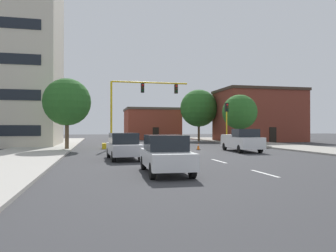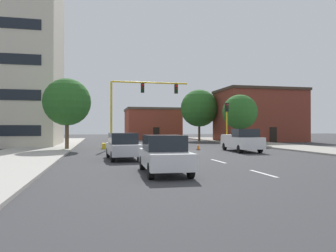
{
  "view_description": "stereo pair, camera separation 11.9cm",
  "coord_description": "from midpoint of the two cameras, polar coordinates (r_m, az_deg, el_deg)",
  "views": [
    {
      "loc": [
        -7.4,
        -27.09,
        2.05
      ],
      "look_at": [
        -0.37,
        4.41,
        2.27
      ],
      "focal_mm": 33.98,
      "sensor_mm": 36.0,
      "label": 1
    },
    {
      "loc": [
        -7.29,
        -27.11,
        2.05
      ],
      "look_at": [
        -0.37,
        4.41,
        2.27
      ],
      "focal_mm": 33.98,
      "sensor_mm": 36.0,
      "label": 2
    }
  ],
  "objects": [
    {
      "name": "traffic_light_pole_right",
      "position": [
        35.1,
        10.39,
        2.03
      ],
      "size": [
        0.32,
        0.47,
        4.8
      ],
      "color": "yellow",
      "rests_on": "ground_plane"
    },
    {
      "name": "lane_stripe_seg_1",
      "position": [
        20.1,
        8.97,
        -6.24
      ],
      "size": [
        0.16,
        2.4,
        0.01
      ],
      "primitive_type": "cube",
      "color": "silver",
      "rests_on": "ground_plane"
    },
    {
      "name": "traffic_cone_roadside_b",
      "position": [
        30.14,
        5.34,
        -3.66
      ],
      "size": [
        0.36,
        0.36,
        0.68
      ],
      "color": "black",
      "rests_on": "ground_plane"
    },
    {
      "name": "lane_stripe_seg_0",
      "position": [
        15.16,
        16.71,
        -8.15
      ],
      "size": [
        0.16,
        2.4,
        0.01
      ],
      "primitive_type": "cube",
      "color": "silver",
      "rests_on": "ground_plane"
    },
    {
      "name": "sidewalk_left",
      "position": [
        35.56,
        -21.26,
        -3.56
      ],
      "size": [
        6.0,
        56.0,
        0.14
      ],
      "primitive_type": "cube",
      "color": "#B2ADA3",
      "rests_on": "ground_plane"
    },
    {
      "name": "lane_stripe_seg_3",
      "position": [
        30.57,
        1.35,
        -4.23
      ],
      "size": [
        0.16,
        2.4,
        0.01
      ],
      "primitive_type": "cube",
      "color": "silver",
      "rests_on": "ground_plane"
    },
    {
      "name": "sedan_silver_near_left",
      "position": [
        21.12,
        -8.13,
        -3.55
      ],
      "size": [
        2.12,
        4.6,
        1.74
      ],
      "color": "#B7B7BC",
      "rests_on": "ground_plane"
    },
    {
      "name": "traffic_signal_gantry",
      "position": [
        32.4,
        -8.29,
        -0.08
      ],
      "size": [
        8.78,
        1.2,
        6.83
      ],
      "color": "yellow",
      "rests_on": "ground_plane"
    },
    {
      "name": "lane_stripe_seg_2",
      "position": [
        25.28,
        4.37,
        -5.04
      ],
      "size": [
        0.16,
        2.4,
        0.01
      ],
      "primitive_type": "cube",
      "color": "silver",
      "rests_on": "ground_plane"
    },
    {
      "name": "traffic_cone_roadside_a",
      "position": [
        30.2,
        0.86,
        -3.72
      ],
      "size": [
        0.36,
        0.36,
        0.61
      ],
      "color": "black",
      "rests_on": "ground_plane"
    },
    {
      "name": "tree_left_near",
      "position": [
        31.22,
        -17.78,
        4.11
      ],
      "size": [
        4.41,
        4.41,
        6.71
      ],
      "color": "brown",
      "rests_on": "ground_plane"
    },
    {
      "name": "sedan_white_mid_left",
      "position": [
        14.44,
        -0.68,
        -5.02
      ],
      "size": [
        1.97,
        4.55,
        1.74
      ],
      "color": "white",
      "rests_on": "ground_plane"
    },
    {
      "name": "tree_right_far",
      "position": [
        51.49,
        5.48,
        3.2
      ],
      "size": [
        5.99,
        5.99,
        8.27
      ],
      "color": "#4C3823",
      "rests_on": "ground_plane"
    },
    {
      "name": "lane_stripe_seg_6",
      "position": [
        46.73,
        -3.53,
        -2.9
      ],
      "size": [
        0.16,
        2.4,
        0.01
      ],
      "primitive_type": "cube",
      "color": "silver",
      "rests_on": "ground_plane"
    },
    {
      "name": "tree_right_mid",
      "position": [
        39.62,
        12.64,
        2.45
      ],
      "size": [
        4.24,
        4.24,
        6.14
      ],
      "color": "#4C3823",
      "rests_on": "ground_plane"
    },
    {
      "name": "building_row_right",
      "position": [
        51.32,
        15.89,
        1.84
      ],
      "size": [
        12.54,
        8.37,
        8.05
      ],
      "color": "brown",
      "rests_on": "ground_plane"
    },
    {
      "name": "pickup_truck_white",
      "position": [
        28.68,
        12.97,
        -2.54
      ],
      "size": [
        2.32,
        5.51,
        1.99
      ],
      "color": "white",
      "rests_on": "ground_plane"
    },
    {
      "name": "building_brick_center",
      "position": [
        59.89,
        -3.03,
        0.4
      ],
      "size": [
        9.89,
        9.23,
        5.73
      ],
      "color": "brown",
      "rests_on": "ground_plane"
    },
    {
      "name": "lane_stripe_seg_5",
      "position": [
        41.31,
        -2.33,
        -3.23
      ],
      "size": [
        0.16,
        2.4,
        0.01
      ],
      "primitive_type": "cube",
      "color": "silver",
      "rests_on": "ground_plane"
    },
    {
      "name": "ground_plane",
      "position": [
        28.15,
        2.58,
        -4.57
      ],
      "size": [
        160.0,
        160.0,
        0.0
      ],
      "primitive_type": "plane",
      "color": "#38383A"
    },
    {
      "name": "lane_stripe_seg_4",
      "position": [
        35.92,
        -0.76,
        -3.66
      ],
      "size": [
        0.16,
        2.4,
        0.01
      ],
      "primitive_type": "cube",
      "color": "silver",
      "rests_on": "ground_plane"
    },
    {
      "name": "sidewalk_right",
      "position": [
        40.47,
        17.14,
        -3.18
      ],
      "size": [
        6.0,
        56.0,
        0.14
      ],
      "primitive_type": "cube",
      "color": "#9E998E",
      "rests_on": "ground_plane"
    }
  ]
}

